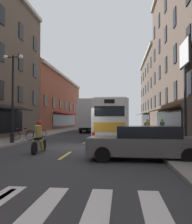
% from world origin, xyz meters
% --- Properties ---
extents(ground_plane, '(34.80, 80.00, 0.10)m').
position_xyz_m(ground_plane, '(0.00, 0.00, -0.05)').
color(ground_plane, '#333335').
extents(lane_centre_dashes, '(0.14, 73.90, 0.01)m').
position_xyz_m(lane_centre_dashes, '(0.00, -0.25, 0.00)').
color(lane_centre_dashes, '#DBCC4C').
rests_on(lane_centre_dashes, ground).
extents(sidewalk_right, '(3.00, 80.00, 0.14)m').
position_xyz_m(sidewalk_right, '(5.90, 0.00, 0.07)').
color(sidewalk_right, gray).
rests_on(sidewalk_right, ground).
extents(billboard_sign, '(0.40, 2.37, 7.05)m').
position_xyz_m(billboard_sign, '(7.05, 1.87, 5.39)').
color(billboard_sign, black).
rests_on(billboard_sign, sidewalk_right).
extents(transit_bus, '(2.69, 11.59, 3.31)m').
position_xyz_m(transit_bus, '(1.91, 7.03, 1.73)').
color(transit_bus, silver).
rests_on(transit_bus, ground).
extents(box_truck, '(2.56, 8.34, 4.20)m').
position_xyz_m(box_truck, '(-1.34, 16.37, 2.15)').
color(box_truck, black).
rests_on(box_truck, ground).
extents(sedan_near, '(1.95, 4.22, 1.34)m').
position_xyz_m(sedan_near, '(-1.12, 27.63, 0.69)').
color(sedan_near, maroon).
rests_on(sedan_near, ground).
extents(sedan_mid, '(4.79, 2.11, 1.45)m').
position_xyz_m(sedan_mid, '(3.66, -4.34, 0.74)').
color(sedan_mid, '#515154').
rests_on(sedan_mid, ground).
extents(motorcycle_rider, '(0.62, 2.07, 1.66)m').
position_xyz_m(motorcycle_rider, '(-1.56, -2.82, 0.71)').
color(motorcycle_rider, black).
rests_on(motorcycle_rider, ground).
extents(bicycle_near, '(1.71, 0.48, 0.91)m').
position_xyz_m(bicycle_near, '(-4.82, 2.56, 0.50)').
color(bicycle_near, black).
rests_on(bicycle_near, sidewalk_left).
extents(bicycle_mid, '(1.68, 0.53, 0.91)m').
position_xyz_m(bicycle_mid, '(-4.65, 4.95, 0.50)').
color(bicycle_mid, black).
rests_on(bicycle_mid, sidewalk_left).
extents(pedestrian_near, '(0.48, 0.51, 1.62)m').
position_xyz_m(pedestrian_near, '(4.92, 5.54, 0.99)').
color(pedestrian_near, '#4C4C51').
rests_on(pedestrian_near, sidewalk_right).
extents(pedestrian_mid, '(0.36, 0.36, 1.63)m').
position_xyz_m(pedestrian_mid, '(5.82, 3.76, 0.98)').
color(pedestrian_mid, maroon).
rests_on(pedestrian_mid, sidewalk_right).
extents(street_lamp_twin, '(1.42, 0.32, 6.02)m').
position_xyz_m(street_lamp_twin, '(-4.70, 0.58, 3.46)').
color(street_lamp_twin, black).
rests_on(street_lamp_twin, sidewalk_left).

